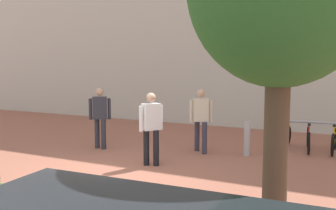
% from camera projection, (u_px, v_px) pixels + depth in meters
% --- Properties ---
extents(ground_plane, '(60.00, 60.00, 0.00)m').
position_uv_depth(ground_plane, '(103.00, 178.00, 7.92)').
color(ground_plane, '#9E5B47').
extents(bike_rack_cluster, '(2.64, 1.74, 0.83)m').
position_uv_depth(bike_rack_cluster, '(321.00, 139.00, 10.23)').
color(bike_rack_cluster, '#99999E').
rests_on(bike_rack_cluster, ground).
extents(bollard_steel, '(0.16, 0.16, 0.90)m').
position_uv_depth(bollard_steel, '(247.00, 139.00, 9.80)').
color(bollard_steel, '#ADADB2').
rests_on(bollard_steel, ground).
extents(person_suited_dark, '(0.52, 0.43, 1.72)m').
position_uv_depth(person_suited_dark, '(100.00, 114.00, 10.55)').
color(person_suited_dark, '#2D2D38').
rests_on(person_suited_dark, ground).
extents(person_shirt_blue, '(0.56, 0.38, 1.72)m').
position_uv_depth(person_shirt_blue, '(201.00, 116.00, 10.10)').
color(person_shirt_blue, '#383342').
rests_on(person_shirt_blue, ground).
extents(person_shirt_white, '(0.42, 0.52, 1.72)m').
position_uv_depth(person_shirt_white, '(151.00, 124.00, 8.80)').
color(person_shirt_white, black).
rests_on(person_shirt_white, ground).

